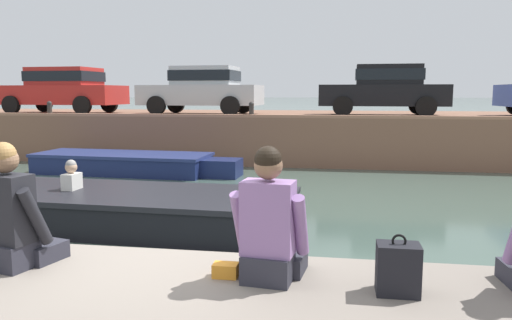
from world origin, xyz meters
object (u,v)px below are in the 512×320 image
Objects in this scene: car_left_inner_silver at (203,88)px; mooring_bollard_west at (50,108)px; person_seated_left at (14,219)px; motorboat_passing at (104,208)px; boat_moored_west_navy at (131,163)px; backpack_on_ledge at (398,269)px; mooring_bollard_mid at (251,109)px; person_seated_right at (270,229)px; car_centre_black at (385,88)px; car_leftmost_red at (63,88)px; bottle_drink at (277,270)px.

mooring_bollard_west is (-4.41, -1.74, -0.61)m from car_left_inner_silver.
mooring_bollard_west reaches higher than person_seated_left.
person_seated_left reaches higher than motorboat_passing.
backpack_on_ledge is at bearing -57.41° from boat_moored_west_navy.
mooring_bollard_mid is at bearing 90.16° from person_seated_left.
person_seated_left and person_seated_right have the same top height.
car_centre_black reaches higher than motorboat_passing.
car_leftmost_red is at bearing 165.76° from mooring_bollard_mid.
mooring_bollard_west is 6.32m from mooring_bollard_mid.
bottle_drink is at bearing -46.91° from person_seated_right.
boat_moored_west_navy is 10.27m from person_seated_right.
bottle_drink is at bearing -72.53° from car_left_inner_silver.
person_seated_right is at bearing 133.09° from bottle_drink.
bottle_drink is (8.93, -12.63, -1.37)m from car_leftmost_red.
mooring_bollard_west is 12.59m from person_seated_left.
car_leftmost_red is at bearing -179.99° from car_centre_black.
backpack_on_ledge is at bearing -69.33° from car_left_inner_silver.
bottle_drink is at bearing -50.62° from motorboat_passing.
boat_moored_west_navy is 3.74m from mooring_bollard_mid.
car_left_inner_silver is at bearing 110.67° from backpack_on_ledge.
motorboat_passing is 33.26× the size of bottle_drink.
boat_moored_west_navy is at bearing 118.94° from bottle_drink.
person_seated_left reaches higher than backpack_on_ledge.
car_leftmost_red is 20.98× the size of bottle_drink.
person_seated_right is 4.73× the size of bottle_drink.
boat_moored_west_navy is 4.11m from mooring_bollard_west.
car_left_inner_silver reaches higher than backpack_on_ledge.
motorboat_passing is 5.19m from bottle_drink.
mooring_bollard_west is at bearing 180.00° from mooring_bollard_mid.
car_centre_black is at bearing 85.48° from backpack_on_ledge.
boat_moored_west_navy is at bearing -28.77° from mooring_bollard_west.
car_centre_black reaches higher than bottle_drink.
person_seated_left is (6.35, -10.86, -0.48)m from mooring_bollard_west.
person_seated_right is (-1.88, -12.56, -1.09)m from car_centre_black.
car_left_inner_silver is at bearing -179.99° from car_centre_black.
car_centre_black is 18.95× the size of bottle_drink.
person_seated_right is (1.96, 0.04, 0.00)m from person_seated_left.
car_left_inner_silver is 4.78m from mooring_bollard_west.
motorboat_passing is at bearing 135.35° from backpack_on_ledge.
person_seated_left is at bearing 178.49° from backpack_on_ledge.
boat_moored_west_navy is 10.79m from backpack_on_ledge.
car_leftmost_red is 4.95m from car_left_inner_silver.
bottle_drink is (8.38, -10.89, -0.76)m from mooring_bollard_west.
bottle_drink is (3.98, -12.63, -1.36)m from car_left_inner_silver.
person_seated_right is at bearing -72.70° from car_left_inner_silver.
car_centre_black is 13.22m from person_seated_left.
motorboat_passing is 7.14m from mooring_bollard_mid.
car_centre_black reaches higher than mooring_bollard_mid.
car_leftmost_red and car_centre_black have the same top height.
boat_moored_west_navy is 13.69× the size of backpack_on_ledge.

